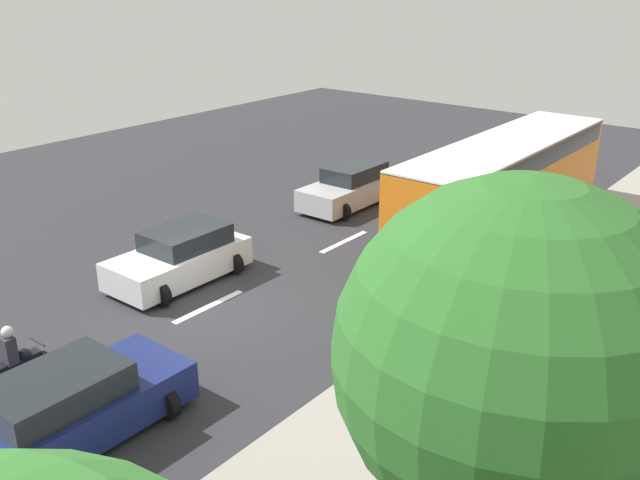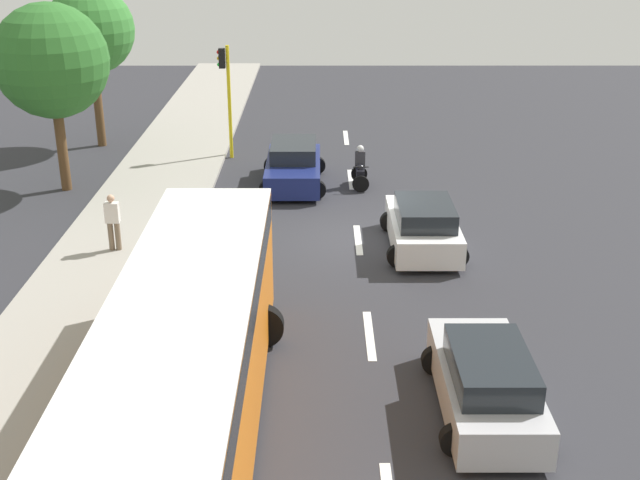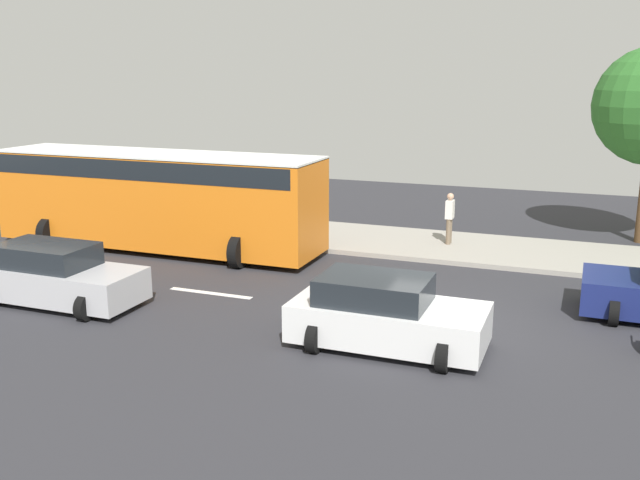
{
  "view_description": "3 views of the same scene",
  "coord_description": "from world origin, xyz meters",
  "px_view_note": "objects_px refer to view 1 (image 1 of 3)",
  "views": [
    {
      "loc": [
        12.72,
        -11.19,
        8.44
      ],
      "look_at": [
        2.08,
        2.14,
        1.76
      ],
      "focal_mm": 39.35,
      "sensor_mm": 36.0,
      "label": 1
    },
    {
      "loc": [
        1.19,
        22.92,
        9.33
      ],
      "look_at": [
        1.17,
        2.4,
        0.97
      ],
      "focal_mm": 45.53,
      "sensor_mm": 36.0,
      "label": 2
    },
    {
      "loc": [
        -15.48,
        -3.09,
        5.74
      ],
      "look_at": [
        2.07,
        3.7,
        1.18
      ],
      "focal_mm": 39.51,
      "sensor_mm": 36.0,
      "label": 3
    }
  ],
  "objects_px": {
    "motorcycle": "(16,363)",
    "street_tree_south": "(514,357)",
    "city_bus": "(504,180)",
    "car_dark_blue": "(72,406)",
    "pedestrian_near_signal": "(475,339)",
    "car_silver": "(350,187)",
    "car_white": "(180,257)"
  },
  "relations": [
    {
      "from": "car_white",
      "to": "street_tree_south",
      "type": "distance_m",
      "value": 13.92
    },
    {
      "from": "car_white",
      "to": "pedestrian_near_signal",
      "type": "relative_size",
      "value": 2.42
    },
    {
      "from": "motorcycle",
      "to": "pedestrian_near_signal",
      "type": "relative_size",
      "value": 0.91
    },
    {
      "from": "city_bus",
      "to": "street_tree_south",
      "type": "bearing_deg",
      "value": -65.71
    },
    {
      "from": "car_white",
      "to": "city_bus",
      "type": "xyz_separation_m",
      "value": [
        5.47,
        9.27,
        1.13
      ]
    },
    {
      "from": "car_silver",
      "to": "street_tree_south",
      "type": "relative_size",
      "value": 0.66
    },
    {
      "from": "car_dark_blue",
      "to": "city_bus",
      "type": "bearing_deg",
      "value": 84.53
    },
    {
      "from": "motorcycle",
      "to": "car_dark_blue",
      "type": "bearing_deg",
      "value": -5.21
    },
    {
      "from": "car_silver",
      "to": "car_white",
      "type": "relative_size",
      "value": 1.05
    },
    {
      "from": "motorcycle",
      "to": "street_tree_south",
      "type": "xyz_separation_m",
      "value": [
        10.58,
        0.32,
        3.94
      ]
    },
    {
      "from": "car_dark_blue",
      "to": "motorcycle",
      "type": "distance_m",
      "value": 2.43
    },
    {
      "from": "city_bus",
      "to": "motorcycle",
      "type": "relative_size",
      "value": 7.19
    },
    {
      "from": "motorcycle",
      "to": "street_tree_south",
      "type": "height_order",
      "value": "street_tree_south"
    },
    {
      "from": "car_dark_blue",
      "to": "street_tree_south",
      "type": "height_order",
      "value": "street_tree_south"
    },
    {
      "from": "car_dark_blue",
      "to": "car_white",
      "type": "xyz_separation_m",
      "value": [
        -3.99,
        6.1,
        -0.0
      ]
    },
    {
      "from": "car_white",
      "to": "motorcycle",
      "type": "distance_m",
      "value": 6.09
    },
    {
      "from": "city_bus",
      "to": "pedestrian_near_signal",
      "type": "relative_size",
      "value": 6.51
    },
    {
      "from": "city_bus",
      "to": "pedestrian_near_signal",
      "type": "xyz_separation_m",
      "value": [
        3.54,
        -8.88,
        -0.79
      ]
    },
    {
      "from": "car_silver",
      "to": "motorcycle",
      "type": "bearing_deg",
      "value": -82.83
    },
    {
      "from": "street_tree_south",
      "to": "pedestrian_near_signal",
      "type": "bearing_deg",
      "value": 117.92
    },
    {
      "from": "motorcycle",
      "to": "pedestrian_near_signal",
      "type": "bearing_deg",
      "value": 40.2
    },
    {
      "from": "pedestrian_near_signal",
      "to": "motorcycle",
      "type": "bearing_deg",
      "value": -139.8
    },
    {
      "from": "car_silver",
      "to": "city_bus",
      "type": "relative_size",
      "value": 0.39
    },
    {
      "from": "car_white",
      "to": "pedestrian_near_signal",
      "type": "height_order",
      "value": "pedestrian_near_signal"
    },
    {
      "from": "motorcycle",
      "to": "street_tree_south",
      "type": "distance_m",
      "value": 11.29
    },
    {
      "from": "car_white",
      "to": "motorcycle",
      "type": "relative_size",
      "value": 2.67
    },
    {
      "from": "car_silver",
      "to": "motorcycle",
      "type": "xyz_separation_m",
      "value": [
        1.81,
        -14.37,
        -0.07
      ]
    },
    {
      "from": "car_dark_blue",
      "to": "pedestrian_near_signal",
      "type": "bearing_deg",
      "value": 52.36
    },
    {
      "from": "car_dark_blue",
      "to": "car_white",
      "type": "distance_m",
      "value": 7.29
    },
    {
      "from": "motorcycle",
      "to": "pedestrian_near_signal",
      "type": "distance_m",
      "value": 9.73
    },
    {
      "from": "car_silver",
      "to": "car_dark_blue",
      "type": "height_order",
      "value": "same"
    },
    {
      "from": "car_silver",
      "to": "car_white",
      "type": "height_order",
      "value": "same"
    }
  ]
}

